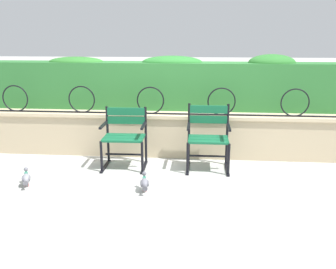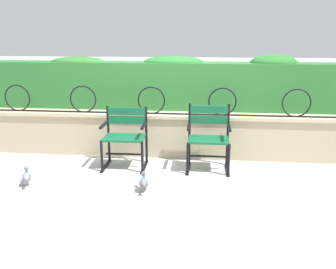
{
  "view_description": "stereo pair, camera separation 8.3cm",
  "coord_description": "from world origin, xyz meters",
  "px_view_note": "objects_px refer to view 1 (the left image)",
  "views": [
    {
      "loc": [
        0.42,
        -4.55,
        1.8
      ],
      "look_at": [
        0.0,
        0.12,
        0.55
      ],
      "focal_mm": 38.97,
      "sensor_mm": 36.0,
      "label": 1
    },
    {
      "loc": [
        0.5,
        -4.55,
        1.8
      ],
      "look_at": [
        0.0,
        0.12,
        0.55
      ],
      "focal_mm": 38.97,
      "sensor_mm": 36.0,
      "label": 2
    }
  ],
  "objects_px": {
    "park_chair_right": "(208,136)",
    "pigeon_far_side": "(145,183)",
    "pigeon_near_chairs": "(26,178)",
    "park_chair_left": "(125,135)"
  },
  "relations": [
    {
      "from": "pigeon_near_chairs",
      "to": "park_chair_right",
      "type": "bearing_deg",
      "value": 21.51
    },
    {
      "from": "park_chair_left",
      "to": "pigeon_near_chairs",
      "type": "relative_size",
      "value": 3.0
    },
    {
      "from": "park_chair_right",
      "to": "pigeon_far_side",
      "type": "xyz_separation_m",
      "value": [
        -0.77,
        -0.92,
        -0.36
      ]
    },
    {
      "from": "park_chair_left",
      "to": "park_chair_right",
      "type": "distance_m",
      "value": 1.18
    },
    {
      "from": "park_chair_right",
      "to": "pigeon_far_side",
      "type": "bearing_deg",
      "value": -129.89
    },
    {
      "from": "pigeon_near_chairs",
      "to": "pigeon_far_side",
      "type": "distance_m",
      "value": 1.49
    },
    {
      "from": "park_chair_right",
      "to": "pigeon_far_side",
      "type": "distance_m",
      "value": 1.25
    },
    {
      "from": "park_chair_right",
      "to": "pigeon_near_chairs",
      "type": "distance_m",
      "value": 2.45
    },
    {
      "from": "park_chair_right",
      "to": "pigeon_near_chairs",
      "type": "bearing_deg",
      "value": -158.49
    },
    {
      "from": "park_chair_right",
      "to": "park_chair_left",
      "type": "bearing_deg",
      "value": -178.6
    }
  ]
}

